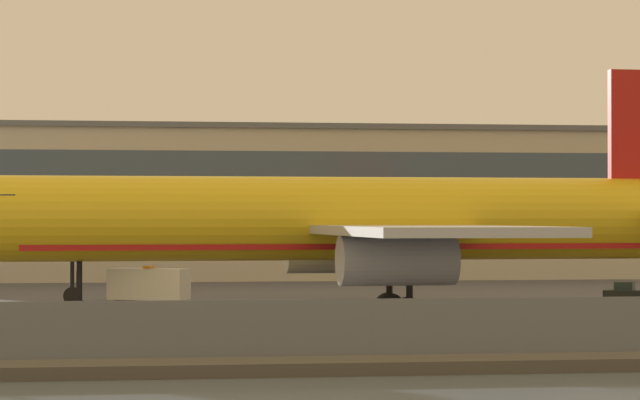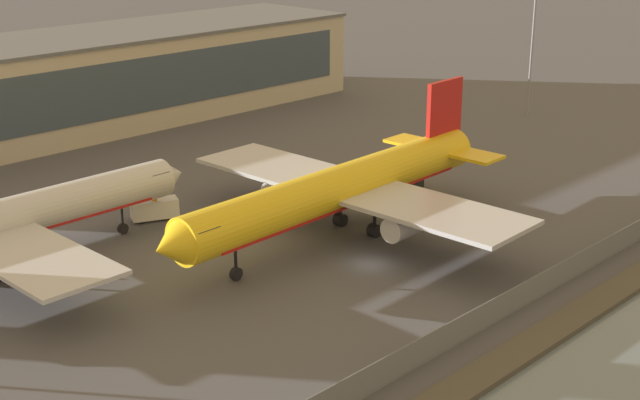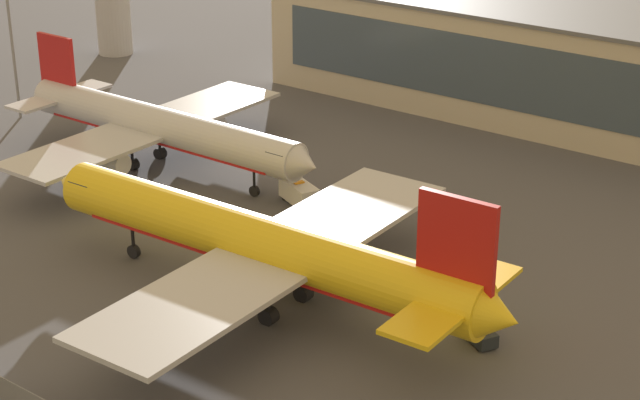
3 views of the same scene
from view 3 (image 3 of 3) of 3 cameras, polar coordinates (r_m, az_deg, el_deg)
ground_plane at (r=89.02m, az=-7.66°, el=-6.59°), size 500.00×500.00×0.00m
perimeter_fence at (r=79.68m, az=-15.88°, el=-10.17°), size 280.00×0.10×2.48m
cargo_jet_yellow at (r=88.94m, az=-3.02°, el=-2.45°), size 47.72×40.66×14.32m
passenger_jet_silver at (r=119.96m, az=-8.67°, el=3.91°), size 42.96×36.51×12.82m
baggage_tug at (r=86.24m, az=8.49°, el=-7.07°), size 3.58×2.92×1.80m
ops_van at (r=110.32m, az=-1.16°, el=0.43°), size 5.60×4.03×2.48m
terminal_building at (r=135.54m, az=16.16°, el=6.46°), size 95.15×22.21×14.12m
apron_light_mast_apron_east at (r=138.83m, az=-16.22°, el=9.05°), size 3.20×0.40×21.91m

